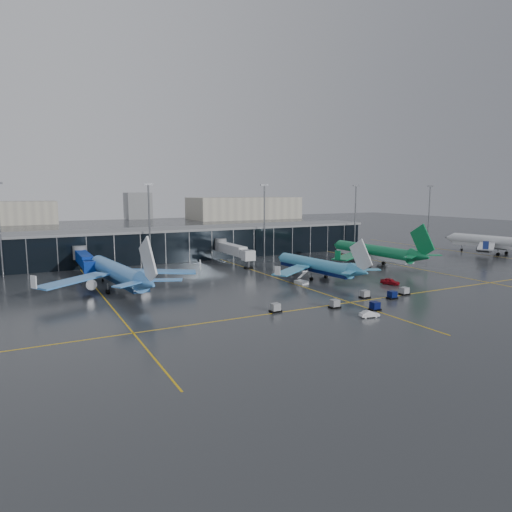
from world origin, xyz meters
name	(u,v)px	position (x,y,z in m)	size (l,w,h in m)	color
ground	(273,293)	(0.00, 0.00, 0.00)	(600.00, 600.00, 0.00)	#282B2D
terminal_pier	(184,243)	(0.00, 62.00, 5.42)	(142.00, 17.00, 10.70)	black
jet_bridges	(85,259)	(-35.00, 42.99, 4.55)	(94.00, 27.50, 7.20)	#595B60
flood_masts	(210,220)	(5.00, 50.00, 13.81)	(203.00, 0.50, 25.50)	#595B60
distant_hangars	(159,209)	(49.94, 270.08, 8.79)	(260.00, 71.00, 22.00)	#B2AD99
taxi_lines	(286,281)	(10.00, 10.61, 0.01)	(220.00, 120.00, 0.02)	gold
airliner_arkefly	(117,262)	(-30.76, 19.31, 6.81)	(38.89, 44.30, 13.61)	#4289DB
airliner_klm_near	(315,257)	(18.77, 10.65, 5.68)	(32.48, 36.99, 11.37)	#3A93C1
airliner_aer_lingus	(372,244)	(48.27, 21.29, 6.68)	(38.15, 43.45, 13.35)	#0D703F
airliner_ba	(497,235)	(105.49, 18.42, 7.05)	(40.31, 45.90, 14.11)	silver
baggage_carts	(360,300)	(11.25, -16.49, 0.76)	(35.32, 10.51, 1.70)	black
mobile_airstair	(301,281)	(11.66, 6.13, 0.77)	(2.69, 3.52, 3.45)	white
service_van_red	(390,281)	(30.71, -5.00, 0.80)	(1.89, 4.70, 1.60)	maroon
service_van_white	(369,314)	(5.84, -25.61, 0.61)	(1.30, 3.73, 1.23)	silver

